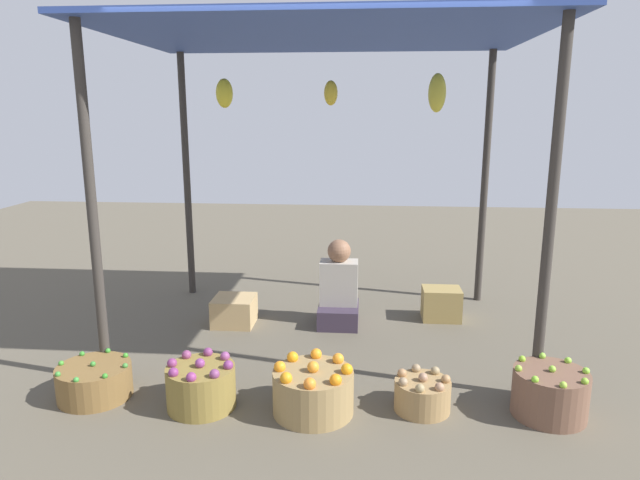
{
  "coord_description": "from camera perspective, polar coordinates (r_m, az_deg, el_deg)",
  "views": [
    {
      "loc": [
        0.34,
        -4.62,
        1.88
      ],
      "look_at": [
        0.0,
        -0.52,
        0.95
      ],
      "focal_mm": 31.51,
      "sensor_mm": 36.0,
      "label": 1
    }
  ],
  "objects": [
    {
      "name": "wooden_crate_near_vendor",
      "position": [
        5.38,
        12.22,
        -6.35
      ],
      "size": [
        0.35,
        0.27,
        0.3
      ],
      "primitive_type": "cube",
      "color": "#9E844A",
      "rests_on": "ground"
    },
    {
      "name": "basket_oranges",
      "position": [
        3.71,
        -0.7,
        -15.05
      ],
      "size": [
        0.52,
        0.52,
        0.35
      ],
      "color": "#987C4D",
      "rests_on": "ground"
    },
    {
      "name": "market_stall_structure",
      "position": [
        4.65,
        0.62,
        18.03
      ],
      "size": [
        3.31,
        2.34,
        2.51
      ],
      "color": "#38332D",
      "rests_on": "ground"
    },
    {
      "name": "basket_potatoes",
      "position": [
        3.82,
        10.35,
        -15.14
      ],
      "size": [
        0.36,
        0.36,
        0.26
      ],
      "color": "#9D7B4C",
      "rests_on": "ground"
    },
    {
      "name": "basket_purple_onions",
      "position": [
        3.86,
        -11.98,
        -14.29
      ],
      "size": [
        0.45,
        0.45,
        0.34
      ],
      "color": "olive",
      "rests_on": "ground"
    },
    {
      "name": "wooden_crate_stacked_rear",
      "position": [
        5.2,
        -8.7,
        -7.11
      ],
      "size": [
        0.37,
        0.36,
        0.25
      ],
      "primitive_type": "cube",
      "color": "tan",
      "rests_on": "ground"
    },
    {
      "name": "basket_limes",
      "position": [
        3.96,
        22.31,
        -14.18
      ],
      "size": [
        0.46,
        0.46,
        0.34
      ],
      "color": "brown",
      "rests_on": "ground"
    },
    {
      "name": "vendor_person",
      "position": [
        5.12,
        1.92,
        -5.28
      ],
      "size": [
        0.36,
        0.44,
        0.78
      ],
      "color": "#392E3F",
      "rests_on": "ground"
    },
    {
      "name": "basket_green_chilies",
      "position": [
        4.2,
        -21.92,
        -13.15
      ],
      "size": [
        0.49,
        0.49,
        0.26
      ],
      "color": "brown",
      "rests_on": "ground"
    },
    {
      "name": "ground_plane",
      "position": [
        5.0,
        0.5,
        -9.36
      ],
      "size": [
        14.0,
        14.0,
        0.0
      ],
      "primitive_type": "plane",
      "color": "brown"
    }
  ]
}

